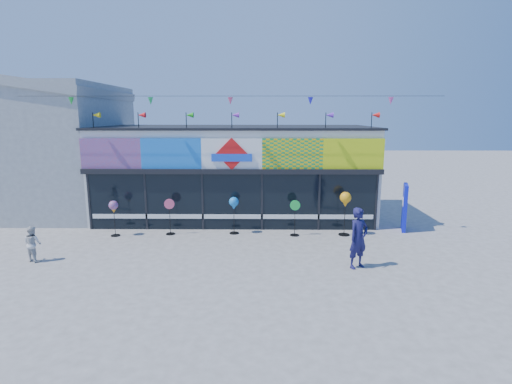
{
  "coord_description": "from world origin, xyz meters",
  "views": [
    {
      "loc": [
        1.13,
        -12.31,
        4.62
      ],
      "look_at": [
        0.97,
        2.0,
        1.84
      ],
      "focal_mm": 28.0,
      "sensor_mm": 36.0,
      "label": 1
    }
  ],
  "objects_px": {
    "spinner_2": "(234,204)",
    "spinner_3": "(295,217)",
    "spinner_1": "(170,216)",
    "blue_sign": "(405,207)",
    "adult_man": "(358,238)",
    "spinner_4": "(345,201)",
    "spinner_0": "(114,208)",
    "child": "(33,244)"
  },
  "relations": [
    {
      "from": "spinner_1",
      "to": "adult_man",
      "type": "distance_m",
      "value": 7.34
    },
    {
      "from": "spinner_1",
      "to": "spinner_4",
      "type": "distance_m",
      "value": 6.82
    },
    {
      "from": "spinner_0",
      "to": "adult_man",
      "type": "distance_m",
      "value": 9.16
    },
    {
      "from": "blue_sign",
      "to": "spinner_1",
      "type": "distance_m",
      "value": 9.38
    },
    {
      "from": "blue_sign",
      "to": "spinner_4",
      "type": "height_order",
      "value": "blue_sign"
    },
    {
      "from": "spinner_2",
      "to": "adult_man",
      "type": "xyz_separation_m",
      "value": [
        4.01,
        -3.52,
        -0.24
      ]
    },
    {
      "from": "spinner_1",
      "to": "spinner_0",
      "type": "bearing_deg",
      "value": -173.77
    },
    {
      "from": "adult_man",
      "to": "spinner_4",
      "type": "bearing_deg",
      "value": 53.21
    },
    {
      "from": "spinner_4",
      "to": "adult_man",
      "type": "bearing_deg",
      "value": -94.9
    },
    {
      "from": "spinner_0",
      "to": "child",
      "type": "distance_m",
      "value": 3.22
    },
    {
      "from": "spinner_0",
      "to": "spinner_4",
      "type": "relative_size",
      "value": 0.81
    },
    {
      "from": "spinner_2",
      "to": "adult_man",
      "type": "bearing_deg",
      "value": -41.26
    },
    {
      "from": "spinner_0",
      "to": "spinner_3",
      "type": "relative_size",
      "value": 0.99
    },
    {
      "from": "spinner_0",
      "to": "child",
      "type": "xyz_separation_m",
      "value": [
        -1.64,
        -2.72,
        -0.54
      ]
    },
    {
      "from": "spinner_3",
      "to": "adult_man",
      "type": "bearing_deg",
      "value": -63.32
    },
    {
      "from": "spinner_1",
      "to": "spinner_2",
      "type": "xyz_separation_m",
      "value": [
        2.49,
        0.13,
        0.43
      ]
    },
    {
      "from": "spinner_1",
      "to": "child",
      "type": "height_order",
      "value": "spinner_1"
    },
    {
      "from": "adult_man",
      "to": "child",
      "type": "relative_size",
      "value": 1.63
    },
    {
      "from": "spinner_3",
      "to": "child",
      "type": "xyz_separation_m",
      "value": [
        -8.59,
        -2.83,
        -0.16
      ]
    },
    {
      "from": "spinner_4",
      "to": "child",
      "type": "bearing_deg",
      "value": -164.55
    },
    {
      "from": "spinner_3",
      "to": "spinner_1",
      "type": "bearing_deg",
      "value": 178.69
    },
    {
      "from": "blue_sign",
      "to": "spinner_3",
      "type": "bearing_deg",
      "value": -153.26
    },
    {
      "from": "spinner_0",
      "to": "adult_man",
      "type": "relative_size",
      "value": 0.74
    },
    {
      "from": "spinner_2",
      "to": "spinner_3",
      "type": "height_order",
      "value": "spinner_2"
    },
    {
      "from": "spinner_2",
      "to": "blue_sign",
      "type": "bearing_deg",
      "value": 4.73
    },
    {
      "from": "spinner_2",
      "to": "child",
      "type": "bearing_deg",
      "value": -153.71
    },
    {
      "from": "blue_sign",
      "to": "spinner_3",
      "type": "height_order",
      "value": "blue_sign"
    },
    {
      "from": "spinner_0",
      "to": "child",
      "type": "relative_size",
      "value": 1.21
    },
    {
      "from": "spinner_0",
      "to": "spinner_3",
      "type": "xyz_separation_m",
      "value": [
        6.95,
        0.12,
        -0.37
      ]
    },
    {
      "from": "blue_sign",
      "to": "spinner_4",
      "type": "relative_size",
      "value": 1.1
    },
    {
      "from": "blue_sign",
      "to": "child",
      "type": "height_order",
      "value": "blue_sign"
    },
    {
      "from": "blue_sign",
      "to": "spinner_2",
      "type": "relative_size",
      "value": 1.28
    },
    {
      "from": "spinner_0",
      "to": "spinner_2",
      "type": "relative_size",
      "value": 0.95
    },
    {
      "from": "blue_sign",
      "to": "spinner_3",
      "type": "distance_m",
      "value": 4.57
    },
    {
      "from": "spinner_2",
      "to": "spinner_4",
      "type": "bearing_deg",
      "value": -2.22
    },
    {
      "from": "spinner_4",
      "to": "child",
      "type": "distance_m",
      "value": 10.95
    },
    {
      "from": "blue_sign",
      "to": "spinner_3",
      "type": "xyz_separation_m",
      "value": [
        -4.49,
        -0.81,
        -0.21
      ]
    },
    {
      "from": "spinner_4",
      "to": "child",
      "type": "xyz_separation_m",
      "value": [
        -10.53,
        -2.91,
        -0.79
      ]
    },
    {
      "from": "blue_sign",
      "to": "spinner_1",
      "type": "xyz_separation_m",
      "value": [
        -9.35,
        -0.7,
        -0.2
      ]
    },
    {
      "from": "spinner_1",
      "to": "spinner_2",
      "type": "distance_m",
      "value": 2.53
    },
    {
      "from": "spinner_0",
      "to": "spinner_4",
      "type": "distance_m",
      "value": 8.89
    },
    {
      "from": "blue_sign",
      "to": "spinner_1",
      "type": "relative_size",
      "value": 1.33
    }
  ]
}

